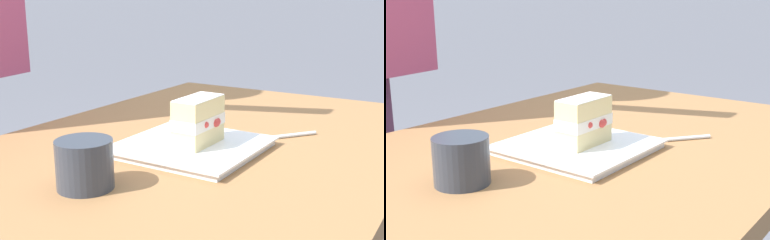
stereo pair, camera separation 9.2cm
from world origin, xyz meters
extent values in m
cylinder|color=olive|center=(-0.52, -0.32, 0.35)|extent=(0.07, 0.07, 0.70)
cube|color=olive|center=(0.00, 0.00, 0.72)|extent=(1.15, 0.77, 0.04)
cube|color=white|center=(0.05, 0.02, 0.74)|extent=(0.24, 0.24, 0.01)
cube|color=white|center=(0.05, 0.02, 0.75)|extent=(0.25, 0.25, 0.00)
cube|color=#EAD18C|center=(0.05, 0.03, 0.77)|extent=(0.11, 0.05, 0.03)
cube|color=white|center=(0.05, 0.03, 0.80)|extent=(0.11, 0.05, 0.02)
sphere|color=red|center=(0.07, 0.05, 0.80)|extent=(0.01, 0.01, 0.01)
sphere|color=red|center=(0.03, 0.05, 0.79)|extent=(0.02, 0.02, 0.02)
sphere|color=red|center=(0.04, 0.06, 0.79)|extent=(0.02, 0.02, 0.02)
cube|color=#EAD18C|center=(0.05, 0.03, 0.82)|extent=(0.11, 0.05, 0.03)
cube|color=white|center=(0.05, 0.03, 0.84)|extent=(0.11, 0.05, 0.00)
cylinder|color=silver|center=(-0.12, 0.14, 0.74)|extent=(0.12, 0.09, 0.01)
cube|color=silver|center=(-0.05, 0.08, 0.74)|extent=(0.04, 0.04, 0.01)
cylinder|color=#333842|center=(0.30, -0.03, 0.77)|extent=(0.09, 0.09, 0.08)
cylinder|color=black|center=(0.30, -0.03, 0.81)|extent=(0.08, 0.08, 0.00)
cylinder|color=#5D3049|center=(0.07, -0.65, 0.41)|extent=(0.08, 0.08, 0.82)
camera|label=1|loc=(0.82, 0.48, 1.03)|focal=46.40mm
camera|label=2|loc=(0.76, 0.56, 1.03)|focal=46.40mm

